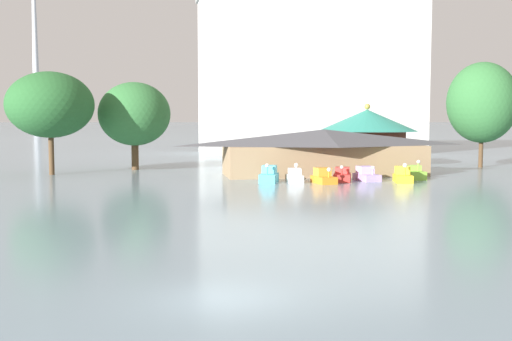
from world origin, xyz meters
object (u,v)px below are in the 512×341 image
object	(u,v)px
pedal_boat_cyan	(269,176)
shoreline_tree_right	(482,103)
pedal_boat_lime	(414,174)
shoreline_tree_mid	(134,114)
pedal_boat_yellow	(403,176)
pedal_boat_lavender	(366,175)
shoreline_tree_tall_left	(50,105)
pedal_boat_white	(295,177)
pedal_boat_red	(342,176)
green_roof_pavilion	(367,134)
background_building_block	(311,74)
pedal_boat_orange	(324,177)
boathouse	(324,151)

from	to	relation	value
pedal_boat_cyan	shoreline_tree_right	size ratio (longest dim) A/B	0.25
shoreline_tree_right	pedal_boat_lime	bearing A→B (deg)	-137.68
pedal_boat_cyan	shoreline_tree_mid	world-z (taller)	shoreline_tree_mid
pedal_boat_yellow	shoreline_tree_right	world-z (taller)	shoreline_tree_right
pedal_boat_lavender	shoreline_tree_tall_left	bearing A→B (deg)	-117.86
pedal_boat_lime	shoreline_tree_right	size ratio (longest dim) A/B	0.19
pedal_boat_white	pedal_boat_red	bearing A→B (deg)	99.19
shoreline_tree_tall_left	green_roof_pavilion	bearing A→B (deg)	10.36
shoreline_tree_tall_left	background_building_block	bearing A→B (deg)	44.91
pedal_boat_orange	shoreline_tree_mid	world-z (taller)	shoreline_tree_mid
pedal_boat_orange	pedal_boat_red	distance (m)	2.63
pedal_boat_white	shoreline_tree_tall_left	world-z (taller)	shoreline_tree_tall_left
pedal_boat_orange	pedal_boat_yellow	distance (m)	7.21
boathouse	shoreline_tree_tall_left	world-z (taller)	shoreline_tree_tall_left
pedal_boat_red	boathouse	size ratio (longest dim) A/B	0.15
boathouse	shoreline_tree_right	xyz separation A→B (m)	(20.60, 6.64, 5.08)
pedal_boat_cyan	pedal_boat_orange	distance (m)	4.82
pedal_boat_red	pedal_boat_cyan	bearing A→B (deg)	-71.76
pedal_boat_cyan	pedal_boat_lime	size ratio (longest dim) A/B	1.33
pedal_boat_orange	pedal_boat_red	bearing A→B (deg)	115.96
pedal_boat_white	green_roof_pavilion	xyz separation A→B (m)	(12.92, 17.90, 3.28)
pedal_boat_lime	shoreline_tree_mid	bearing A→B (deg)	-122.44
pedal_boat_red	pedal_boat_lavender	size ratio (longest dim) A/B	1.04
pedal_boat_cyan	pedal_boat_yellow	bearing A→B (deg)	99.68
pedal_boat_orange	boathouse	world-z (taller)	boathouse
pedal_boat_white	pedal_boat_orange	bearing A→B (deg)	66.99
shoreline_tree_mid	pedal_boat_white	bearing A→B (deg)	-48.53
shoreline_tree_tall_left	shoreline_tree_right	world-z (taller)	shoreline_tree_right
pedal_boat_white	pedal_boat_lavender	world-z (taller)	pedal_boat_white
boathouse	shoreline_tree_mid	xyz separation A→B (m)	(-18.83, 9.72, 3.73)
pedal_boat_orange	pedal_boat_yellow	world-z (taller)	pedal_boat_yellow
boathouse	pedal_boat_white	bearing A→B (deg)	-124.30
pedal_boat_lavender	shoreline_tree_mid	xyz separation A→B (m)	(-21.13, 15.83, 5.62)
shoreline_tree_tall_left	pedal_boat_white	bearing A→B (deg)	-26.93
pedal_boat_cyan	background_building_block	bearing A→B (deg)	-179.86
pedal_boat_red	pedal_boat_lavender	xyz separation A→B (m)	(2.34, 0.19, 0.01)
pedal_boat_cyan	shoreline_tree_tall_left	distance (m)	23.93
pedal_boat_white	pedal_boat_lime	size ratio (longest dim) A/B	1.09
shoreline_tree_right	pedal_boat_yellow	bearing A→B (deg)	-136.80
background_building_block	shoreline_tree_mid	bearing A→B (deg)	-131.88
pedal_boat_white	shoreline_tree_tall_left	distance (m)	26.06
boathouse	background_building_block	distance (m)	43.00
pedal_boat_white	green_roof_pavilion	world-z (taller)	green_roof_pavilion
pedal_boat_cyan	pedal_boat_red	distance (m)	6.69
pedal_boat_white	shoreline_tree_tall_left	size ratio (longest dim) A/B	0.24
pedal_boat_white	pedal_boat_lavender	size ratio (longest dim) A/B	0.82
pedal_boat_yellow	shoreline_tree_tall_left	bearing A→B (deg)	-98.37
background_building_block	green_roof_pavilion	bearing A→B (deg)	-90.96
pedal_boat_yellow	background_building_block	world-z (taller)	background_building_block
pedal_boat_white	shoreline_tree_mid	size ratio (longest dim) A/B	0.26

